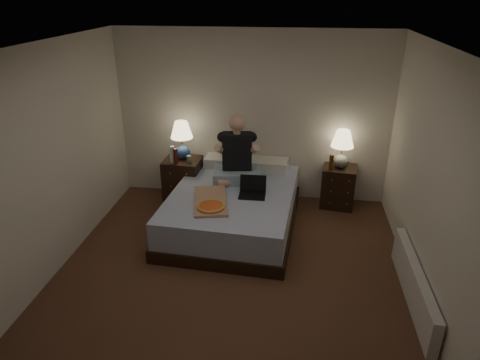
# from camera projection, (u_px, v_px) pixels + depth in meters

# --- Properties ---
(floor) EXTENTS (4.00, 4.50, 0.00)m
(floor) POSITION_uv_depth(u_px,v_px,m) (229.00, 283.00, 4.74)
(floor) COLOR brown
(floor) RESTS_ON ground
(ceiling) EXTENTS (4.00, 4.50, 0.00)m
(ceiling) POSITION_uv_depth(u_px,v_px,m) (226.00, 49.00, 3.70)
(ceiling) COLOR white
(ceiling) RESTS_ON ground
(wall_back) EXTENTS (4.00, 0.00, 2.50)m
(wall_back) POSITION_uv_depth(u_px,v_px,m) (252.00, 117.00, 6.25)
(wall_back) COLOR silver
(wall_back) RESTS_ON ground
(wall_left) EXTENTS (0.00, 4.50, 2.50)m
(wall_left) POSITION_uv_depth(u_px,v_px,m) (39.00, 170.00, 4.46)
(wall_left) COLOR silver
(wall_left) RESTS_ON ground
(wall_right) EXTENTS (0.00, 4.50, 2.50)m
(wall_right) POSITION_uv_depth(u_px,v_px,m) (440.00, 192.00, 3.98)
(wall_right) COLOR silver
(wall_right) RESTS_ON ground
(bed) EXTENTS (1.71, 2.20, 0.52)m
(bed) POSITION_uv_depth(u_px,v_px,m) (233.00, 209.00, 5.77)
(bed) COLOR #5266A4
(bed) RESTS_ON floor
(nightstand_left) EXTENTS (0.54, 0.49, 0.68)m
(nightstand_left) POSITION_uv_depth(u_px,v_px,m) (183.00, 181.00, 6.40)
(nightstand_left) COLOR black
(nightstand_left) RESTS_ON floor
(nightstand_right) EXTENTS (0.52, 0.48, 0.61)m
(nightstand_right) POSITION_uv_depth(u_px,v_px,m) (338.00, 186.00, 6.30)
(nightstand_right) COLOR black
(nightstand_right) RESTS_ON floor
(lamp_left) EXTENTS (0.38, 0.38, 0.56)m
(lamp_left) POSITION_uv_depth(u_px,v_px,m) (182.00, 140.00, 6.20)
(lamp_left) COLOR #25468B
(lamp_left) RESTS_ON nightstand_left
(lamp_right) EXTENTS (0.39, 0.39, 0.56)m
(lamp_right) POSITION_uv_depth(u_px,v_px,m) (342.00, 149.00, 6.06)
(lamp_right) COLOR gray
(lamp_right) RESTS_ON nightstand_right
(water_bottle) EXTENTS (0.07, 0.07, 0.25)m
(water_bottle) POSITION_uv_depth(u_px,v_px,m) (172.00, 155.00, 6.10)
(water_bottle) COLOR silver
(water_bottle) RESTS_ON nightstand_left
(soda_can) EXTENTS (0.07, 0.07, 0.10)m
(soda_can) POSITION_uv_depth(u_px,v_px,m) (189.00, 159.00, 6.15)
(soda_can) COLOR #B0B0AB
(soda_can) RESTS_ON nightstand_left
(beer_bottle_left) EXTENTS (0.06, 0.06, 0.23)m
(beer_bottle_left) POSITION_uv_depth(u_px,v_px,m) (176.00, 156.00, 6.07)
(beer_bottle_left) COLOR #55170C
(beer_bottle_left) RESTS_ON nightstand_left
(beer_bottle_right) EXTENTS (0.06, 0.06, 0.23)m
(beer_bottle_right) POSITION_uv_depth(u_px,v_px,m) (331.00, 162.00, 6.05)
(beer_bottle_right) COLOR #502E0B
(beer_bottle_right) RESTS_ON nightstand_right
(person) EXTENTS (0.72, 0.60, 0.93)m
(person) POSITION_uv_depth(u_px,v_px,m) (237.00, 149.00, 5.79)
(person) COLOR black
(person) RESTS_ON bed
(laptop) EXTENTS (0.34, 0.28, 0.24)m
(laptop) POSITION_uv_depth(u_px,v_px,m) (252.00, 188.00, 5.48)
(laptop) COLOR black
(laptop) RESTS_ON bed
(pizza_box) EXTENTS (0.55, 0.83, 0.08)m
(pizza_box) POSITION_uv_depth(u_px,v_px,m) (211.00, 207.00, 5.17)
(pizza_box) COLOR tan
(pizza_box) RESTS_ON bed
(radiator) EXTENTS (0.10, 1.60, 0.40)m
(radiator) POSITION_uv_depth(u_px,v_px,m) (414.00, 285.00, 4.40)
(radiator) COLOR silver
(radiator) RESTS_ON floor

